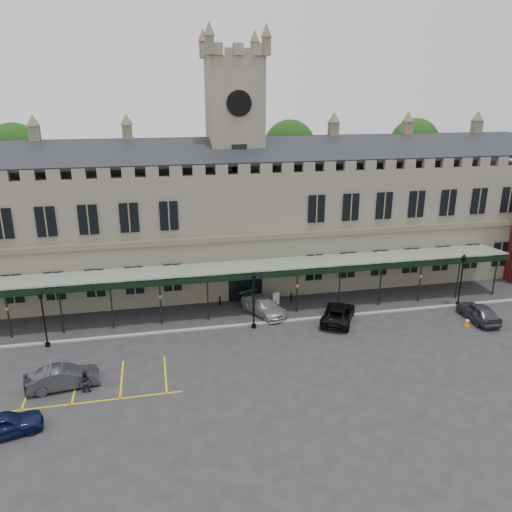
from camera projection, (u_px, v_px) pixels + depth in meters
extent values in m
plane|color=#252528|center=(272.00, 356.00, 37.65)|extent=(140.00, 140.00, 0.00)
cube|color=#676256|center=(236.00, 226.00, 50.67)|extent=(60.00, 10.00, 12.00)
cube|color=brown|center=(245.00, 238.00, 45.79)|extent=(60.00, 0.35, 0.50)
cube|color=black|center=(239.00, 151.00, 45.91)|extent=(60.00, 4.77, 2.20)
cube|color=black|center=(231.00, 146.00, 50.57)|extent=(60.00, 4.77, 2.20)
cube|color=black|center=(245.00, 281.00, 47.20)|extent=(3.20, 0.18, 3.80)
cube|color=#676256|center=(235.00, 177.00, 49.11)|extent=(5.00, 5.00, 22.00)
cylinder|color=silver|center=(239.00, 103.00, 44.55)|extent=(2.20, 0.12, 2.20)
cylinder|color=black|center=(239.00, 103.00, 44.49)|extent=(2.30, 0.04, 2.30)
cube|color=black|center=(240.00, 160.00, 46.11)|extent=(1.40, 0.12, 2.80)
cube|color=#8C9E93|center=(249.00, 266.00, 44.75)|extent=(50.00, 4.00, 0.40)
cube|color=black|center=(254.00, 276.00, 42.96)|extent=(50.00, 0.18, 0.50)
cube|color=gray|center=(257.00, 324.00, 42.75)|extent=(60.00, 0.40, 0.12)
cylinder|color=#332314|center=(25.00, 216.00, 54.75)|extent=(0.70, 0.70, 12.00)
sphere|color=#12330E|center=(15.00, 152.00, 52.57)|extent=(6.00, 6.00, 6.00)
cylinder|color=#332314|center=(288.00, 204.00, 60.60)|extent=(0.70, 0.70, 12.00)
sphere|color=#12330E|center=(290.00, 146.00, 58.42)|extent=(6.00, 6.00, 6.00)
cylinder|color=#332314|center=(409.00, 199.00, 63.72)|extent=(0.70, 0.70, 12.00)
sphere|color=#12330E|center=(414.00, 143.00, 61.54)|extent=(6.00, 6.00, 6.00)
cylinder|color=black|center=(48.00, 344.00, 38.99)|extent=(0.37, 0.37, 0.31)
cylinder|color=black|center=(44.00, 322.00, 38.40)|extent=(0.12, 0.12, 4.11)
cube|color=black|center=(41.00, 296.00, 37.71)|extent=(0.29, 0.29, 0.41)
cone|color=black|center=(40.00, 292.00, 37.60)|extent=(0.45, 0.45, 0.31)
cylinder|color=black|center=(254.00, 326.00, 42.06)|extent=(0.39, 0.39, 0.33)
cylinder|color=black|center=(254.00, 304.00, 41.43)|extent=(0.13, 0.13, 4.38)
cube|color=black|center=(254.00, 277.00, 40.70)|extent=(0.31, 0.31, 0.44)
cone|color=black|center=(254.00, 273.00, 40.58)|extent=(0.48, 0.48, 0.33)
cylinder|color=black|center=(458.00, 304.00, 46.49)|extent=(0.39, 0.39, 0.33)
cylinder|color=black|center=(460.00, 284.00, 45.86)|extent=(0.13, 0.13, 4.36)
cube|color=black|center=(464.00, 260.00, 45.14)|extent=(0.30, 0.30, 0.44)
cone|color=black|center=(464.00, 256.00, 45.02)|extent=(0.48, 0.48, 0.33)
cube|color=orange|center=(467.00, 326.00, 42.43)|extent=(0.42, 0.42, 0.04)
cone|color=orange|center=(467.00, 322.00, 42.32)|extent=(0.48, 0.48, 0.77)
cylinder|color=silver|center=(467.00, 321.00, 42.29)|extent=(0.32, 0.32, 0.11)
cylinder|color=black|center=(276.00, 302.00, 46.66)|extent=(0.06, 0.06, 0.50)
cube|color=silver|center=(276.00, 299.00, 46.55)|extent=(0.69, 0.23, 1.21)
cylinder|color=black|center=(220.00, 301.00, 46.30)|extent=(0.16, 0.16, 0.93)
cylinder|color=black|center=(291.00, 298.00, 47.20)|extent=(0.16, 0.16, 0.88)
imported|color=#0C1535|center=(3.00, 425.00, 28.64)|extent=(4.57, 2.82, 1.45)
imported|color=#34363B|center=(64.00, 377.00, 33.37)|extent=(4.80, 2.28, 1.52)
imported|color=#A2A5AA|center=(263.00, 306.00, 44.59)|extent=(4.05, 5.60, 1.51)
imported|color=black|center=(338.00, 313.00, 43.13)|extent=(4.70, 5.77, 1.46)
imported|color=#34363B|center=(479.00, 312.00, 43.28)|extent=(2.07, 4.73, 1.59)
imported|color=black|center=(27.00, 385.00, 32.28)|extent=(0.74, 0.72, 1.71)
imported|color=black|center=(85.00, 381.00, 32.88)|extent=(0.76, 0.59, 1.55)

